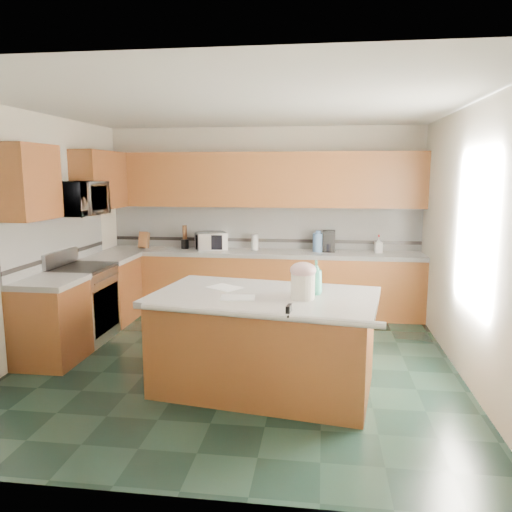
# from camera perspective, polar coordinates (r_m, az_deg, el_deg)

# --- Properties ---
(floor) EXTENTS (4.60, 4.60, 0.00)m
(floor) POSITION_cam_1_polar(r_m,az_deg,el_deg) (5.54, -2.07, -12.08)
(floor) COLOR black
(floor) RESTS_ON ground
(ceiling) EXTENTS (4.60, 4.60, 0.00)m
(ceiling) POSITION_cam_1_polar(r_m,az_deg,el_deg) (5.20, -2.25, 16.84)
(ceiling) COLOR white
(ceiling) RESTS_ON ground
(wall_back) EXTENTS (4.60, 0.04, 2.70)m
(wall_back) POSITION_cam_1_polar(r_m,az_deg,el_deg) (7.48, 0.87, 4.21)
(wall_back) COLOR silver
(wall_back) RESTS_ON ground
(wall_front) EXTENTS (4.60, 0.04, 2.70)m
(wall_front) POSITION_cam_1_polar(r_m,az_deg,el_deg) (2.97, -9.77, -3.89)
(wall_front) COLOR silver
(wall_front) RESTS_ON ground
(wall_left) EXTENTS (0.04, 4.60, 2.70)m
(wall_left) POSITION_cam_1_polar(r_m,az_deg,el_deg) (6.04, -24.42, 2.12)
(wall_left) COLOR silver
(wall_left) RESTS_ON ground
(wall_right) EXTENTS (0.04, 4.60, 2.70)m
(wall_right) POSITION_cam_1_polar(r_m,az_deg,el_deg) (5.32, 23.30, 1.33)
(wall_right) COLOR silver
(wall_right) RESTS_ON ground
(back_base_cab) EXTENTS (4.60, 0.60, 0.86)m
(back_base_cab) POSITION_cam_1_polar(r_m,az_deg,el_deg) (7.31, 0.55, -3.22)
(back_base_cab) COLOR #462210
(back_base_cab) RESTS_ON ground
(back_countertop) EXTENTS (4.60, 0.64, 0.06)m
(back_countertop) POSITION_cam_1_polar(r_m,az_deg,el_deg) (7.22, 0.56, 0.34)
(back_countertop) COLOR white
(back_countertop) RESTS_ON back_base_cab
(back_upper_cab) EXTENTS (4.60, 0.33, 0.78)m
(back_upper_cab) POSITION_cam_1_polar(r_m,az_deg,el_deg) (7.27, 0.70, 8.71)
(back_upper_cab) COLOR #462210
(back_upper_cab) RESTS_ON wall_back
(back_backsplash) EXTENTS (4.60, 0.02, 0.63)m
(back_backsplash) POSITION_cam_1_polar(r_m,az_deg,el_deg) (7.46, 0.84, 3.30)
(back_backsplash) COLOR silver
(back_backsplash) RESTS_ON back_countertop
(back_accent_band) EXTENTS (4.60, 0.01, 0.05)m
(back_accent_band) POSITION_cam_1_polar(r_m,az_deg,el_deg) (7.48, 0.83, 1.81)
(back_accent_band) COLOR black
(back_accent_band) RESTS_ON back_countertop
(left_base_cab_rear) EXTENTS (0.60, 0.82, 0.86)m
(left_base_cab_rear) POSITION_cam_1_polar(r_m,az_deg,el_deg) (7.17, -16.29, -3.86)
(left_base_cab_rear) COLOR #462210
(left_base_cab_rear) RESTS_ON ground
(left_counter_rear) EXTENTS (0.64, 0.82, 0.06)m
(left_counter_rear) POSITION_cam_1_polar(r_m,az_deg,el_deg) (7.08, -16.46, -0.23)
(left_counter_rear) COLOR white
(left_counter_rear) RESTS_ON left_base_cab_rear
(left_base_cab_front) EXTENTS (0.60, 0.72, 0.86)m
(left_base_cab_front) POSITION_cam_1_polar(r_m,az_deg,el_deg) (5.85, -22.37, -7.16)
(left_base_cab_front) COLOR #462210
(left_base_cab_front) RESTS_ON ground
(left_counter_front) EXTENTS (0.64, 0.72, 0.06)m
(left_counter_front) POSITION_cam_1_polar(r_m,az_deg,el_deg) (5.74, -22.66, -2.75)
(left_counter_front) COLOR white
(left_counter_front) RESTS_ON left_base_cab_front
(left_backsplash) EXTENTS (0.02, 2.30, 0.63)m
(left_backsplash) POSITION_cam_1_polar(r_m,az_deg,el_deg) (6.51, -21.56, 1.75)
(left_backsplash) COLOR silver
(left_backsplash) RESTS_ON wall_left
(left_accent_band) EXTENTS (0.01, 2.30, 0.05)m
(left_accent_band) POSITION_cam_1_polar(r_m,az_deg,el_deg) (6.53, -21.42, 0.05)
(left_accent_band) COLOR black
(left_accent_band) RESTS_ON wall_left
(left_upper_cab_rear) EXTENTS (0.33, 1.09, 0.78)m
(left_upper_cab_rear) POSITION_cam_1_polar(r_m,az_deg,el_deg) (7.17, -17.41, 8.28)
(left_upper_cab_rear) COLOR #462210
(left_upper_cab_rear) RESTS_ON wall_left
(left_upper_cab_front) EXTENTS (0.33, 0.72, 0.78)m
(left_upper_cab_front) POSITION_cam_1_polar(r_m,az_deg,el_deg) (5.70, -24.51, 7.69)
(left_upper_cab_front) COLOR #462210
(left_upper_cab_front) RESTS_ON wall_left
(range_body) EXTENTS (0.60, 0.76, 0.88)m
(range_body) POSITION_cam_1_polar(r_m,az_deg,el_deg) (6.47, -19.12, -5.32)
(range_body) COLOR #B7B7BC
(range_body) RESTS_ON ground
(range_oven_door) EXTENTS (0.02, 0.68, 0.55)m
(range_oven_door) POSITION_cam_1_polar(r_m,az_deg,el_deg) (6.36, -16.75, -5.83)
(range_oven_door) COLOR black
(range_oven_door) RESTS_ON range_body
(range_cooktop) EXTENTS (0.62, 0.78, 0.04)m
(range_cooktop) POSITION_cam_1_polar(r_m,az_deg,el_deg) (6.38, -19.34, -1.31)
(range_cooktop) COLOR black
(range_cooktop) RESTS_ON range_body
(range_handle) EXTENTS (0.02, 0.66, 0.02)m
(range_handle) POSITION_cam_1_polar(r_m,az_deg,el_deg) (6.26, -16.67, -2.49)
(range_handle) COLOR #B7B7BC
(range_handle) RESTS_ON range_body
(range_backguard) EXTENTS (0.06, 0.76, 0.18)m
(range_backguard) POSITION_cam_1_polar(r_m,az_deg,el_deg) (6.48, -21.45, -0.20)
(range_backguard) COLOR #B7B7BC
(range_backguard) RESTS_ON range_body
(microwave) EXTENTS (0.50, 0.73, 0.41)m
(microwave) POSITION_cam_1_polar(r_m,az_deg,el_deg) (6.28, -19.75, 6.17)
(microwave) COLOR #B7B7BC
(microwave) RESTS_ON wall_left
(island_base) EXTENTS (2.10, 1.40, 0.86)m
(island_base) POSITION_cam_1_polar(r_m,az_deg,el_deg) (4.79, 0.97, -10.06)
(island_base) COLOR #462210
(island_base) RESTS_ON ground
(island_top) EXTENTS (2.21, 1.51, 0.06)m
(island_top) POSITION_cam_1_polar(r_m,az_deg,el_deg) (4.66, 0.99, -4.72)
(island_top) COLOR white
(island_top) RESTS_ON island_base
(island_bullnose) EXTENTS (2.04, 0.37, 0.06)m
(island_bullnose) POSITION_cam_1_polar(r_m,az_deg,el_deg) (4.08, -0.01, -6.79)
(island_bullnose) COLOR white
(island_bullnose) RESTS_ON island_base
(treat_jar) EXTENTS (0.26, 0.26, 0.23)m
(treat_jar) POSITION_cam_1_polar(r_m,az_deg,el_deg) (4.47, 5.37, -3.48)
(treat_jar) COLOR white
(treat_jar) RESTS_ON island_top
(treat_jar_lid) EXTENTS (0.23, 0.23, 0.15)m
(treat_jar_lid) POSITION_cam_1_polar(r_m,az_deg,el_deg) (4.44, 5.40, -1.62)
(treat_jar_lid) COLOR beige
(treat_jar_lid) RESTS_ON treat_jar
(treat_jar_knob) EXTENTS (0.08, 0.03, 0.03)m
(treat_jar_knob) POSITION_cam_1_polar(r_m,az_deg,el_deg) (4.43, 5.41, -0.99)
(treat_jar_knob) COLOR tan
(treat_jar_knob) RESTS_ON treat_jar_lid
(treat_jar_knob_end_l) EXTENTS (0.04, 0.04, 0.04)m
(treat_jar_knob_end_l) POSITION_cam_1_polar(r_m,az_deg,el_deg) (4.43, 4.91, -0.98)
(treat_jar_knob_end_l) COLOR tan
(treat_jar_knob_end_l) RESTS_ON treat_jar_lid
(treat_jar_knob_end_r) EXTENTS (0.04, 0.04, 0.04)m
(treat_jar_knob_end_r) POSITION_cam_1_polar(r_m,az_deg,el_deg) (4.43, 5.92, -1.00)
(treat_jar_knob_end_r) COLOR tan
(treat_jar_knob_end_r) RESTS_ON treat_jar_lid
(soap_bottle_island) EXTENTS (0.13, 0.13, 0.32)m
(soap_bottle_island) POSITION_cam_1_polar(r_m,az_deg,el_deg) (4.64, 6.86, -2.45)
(soap_bottle_island) COLOR teal
(soap_bottle_island) RESTS_ON island_top
(paper_sheet_a) EXTENTS (0.33, 0.26, 0.00)m
(paper_sheet_a) POSITION_cam_1_polar(r_m,az_deg,el_deg) (4.52, -2.12, -4.76)
(paper_sheet_a) COLOR white
(paper_sheet_a) RESTS_ON island_top
(paper_sheet_b) EXTENTS (0.40, 0.38, 0.00)m
(paper_sheet_b) POSITION_cam_1_polar(r_m,az_deg,el_deg) (4.92, -3.61, -3.61)
(paper_sheet_b) COLOR white
(paper_sheet_b) RESTS_ON island_top
(clamp_body) EXTENTS (0.05, 0.11, 0.10)m
(clamp_body) POSITION_cam_1_polar(r_m,az_deg,el_deg) (4.06, 3.78, -6.29)
(clamp_body) COLOR black
(clamp_body) RESTS_ON island_top
(clamp_handle) EXTENTS (0.02, 0.08, 0.02)m
(clamp_handle) POSITION_cam_1_polar(r_m,az_deg,el_deg) (4.00, 3.71, -6.82)
(clamp_handle) COLOR black
(clamp_handle) RESTS_ON island_top
(knife_block) EXTENTS (0.14, 0.18, 0.26)m
(knife_block) POSITION_cam_1_polar(r_m,az_deg,el_deg) (7.67, -12.68, 1.78)
(knife_block) COLOR #472814
(knife_block) RESTS_ON back_countertop
(utensil_crock) EXTENTS (0.11, 0.11, 0.14)m
(utensil_crock) POSITION_cam_1_polar(r_m,az_deg,el_deg) (7.51, -8.12, 1.37)
(utensil_crock) COLOR black
(utensil_crock) RESTS_ON back_countertop
(utensil_bundle) EXTENTS (0.07, 0.07, 0.21)m
(utensil_bundle) POSITION_cam_1_polar(r_m,az_deg,el_deg) (7.49, -8.15, 2.70)
(utensil_bundle) COLOR #472814
(utensil_bundle) RESTS_ON utensil_crock
(toaster_oven) EXTENTS (0.52, 0.45, 0.25)m
(toaster_oven) POSITION_cam_1_polar(r_m,az_deg,el_deg) (7.38, -5.16, 1.71)
(toaster_oven) COLOR #B7B7BC
(toaster_oven) RESTS_ON back_countertop
(toaster_oven_door) EXTENTS (0.39, 0.01, 0.21)m
(toaster_oven_door) POSITION_cam_1_polar(r_m,az_deg,el_deg) (7.24, -5.41, 1.57)
(toaster_oven_door) COLOR black
(toaster_oven_door) RESTS_ON toaster_oven
(paper_towel) EXTENTS (0.10, 0.10, 0.23)m
(paper_towel) POSITION_cam_1_polar(r_m,az_deg,el_deg) (7.31, -0.13, 1.60)
(paper_towel) COLOR white
(paper_towel) RESTS_ON back_countertop
(paper_towel_base) EXTENTS (0.15, 0.15, 0.01)m
(paper_towel_base) POSITION_cam_1_polar(r_m,az_deg,el_deg) (7.33, -0.13, 0.77)
(paper_towel_base) COLOR #B7B7BC
(paper_towel_base) RESTS_ON back_countertop
(water_jug) EXTENTS (0.16, 0.16, 0.26)m
(water_jug) POSITION_cam_1_polar(r_m,az_deg,el_deg) (7.20, 7.13, 1.55)
(water_jug) COLOR #6290CD
(water_jug) RESTS_ON back_countertop
(water_jug_neck) EXTENTS (0.08, 0.08, 0.04)m
(water_jug_neck) POSITION_cam_1_polar(r_m,az_deg,el_deg) (7.19, 7.15, 2.74)
(water_jug_neck) COLOR #6290CD
(water_jug_neck) RESTS_ON water_jug
(coffee_maker) EXTENTS (0.18, 0.20, 0.30)m
(coffee_maker) POSITION_cam_1_polar(r_m,az_deg,el_deg) (7.22, 8.32, 1.69)
(coffee_maker) COLOR black
(coffee_maker) RESTS_ON back_countertop
(coffee_carafe) EXTENTS (0.12, 0.12, 0.12)m
(coffee_carafe) POSITION_cam_1_polar(r_m,az_deg,el_deg) (7.19, 8.31, 0.94)
(coffee_carafe) COLOR black
(coffee_carafe) RESTS_ON back_countertop
(soap_bottle_back) EXTENTS (0.12, 0.12, 0.23)m
(soap_bottle_back) POSITION_cam_1_polar(r_m,az_deg,el_deg) (7.24, 13.83, 1.25)
(soap_bottle_back) COLOR white
(soap_bottle_back) RESTS_ON back_countertop
(soap_back_cap) EXTENTS (0.02, 0.02, 0.03)m
(soap_back_cap) POSITION_cam_1_polar(r_m,az_deg,el_deg) (7.22, 13.87, 2.26)
(soap_back_cap) COLOR red
(soap_back_cap) RESTS_ON soap_bottle_back
(window_light_proxy) EXTENTS (0.02, 1.40, 1.10)m
(window_light_proxy) POSITION_cam_1_polar(r_m,az_deg,el_deg) (5.11, 23.68, 2.69)
(window_light_proxy) COLOR white
(window_light_proxy) RESTS_ON wall_right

